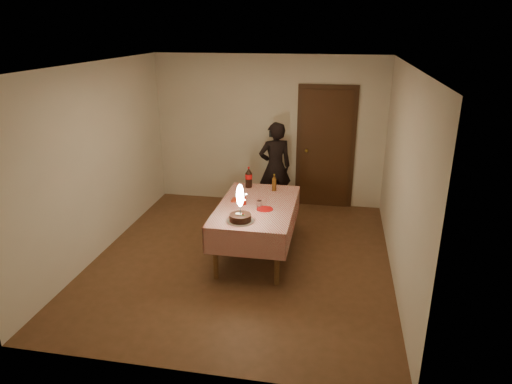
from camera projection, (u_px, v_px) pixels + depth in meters
ground at (242, 258)px, 6.33m from camera, size 4.00×4.50×0.01m
room_shell at (245, 141)px, 5.82m from camera, size 4.04×4.54×2.62m
dining_table at (257, 211)px, 6.22m from camera, size 1.02×1.72×0.75m
birthday_cake at (240, 212)px, 5.63m from camera, size 0.34×0.34×0.48m
red_plate at (265, 209)px, 6.03m from camera, size 0.22×0.22×0.01m
red_cup at (243, 201)px, 6.18m from camera, size 0.08×0.08×0.10m
clear_cup at (259, 204)px, 6.09m from camera, size 0.07×0.07×0.09m
napkin_stack at (237, 200)px, 6.32m from camera, size 0.15×0.15×0.02m
cola_bottle at (249, 177)px, 6.81m from camera, size 0.10×0.10×0.32m
amber_bottle_right at (274, 183)px, 6.67m from camera, size 0.06×0.06×0.26m
photographer at (275, 167)px, 7.74m from camera, size 0.67×0.57×1.55m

